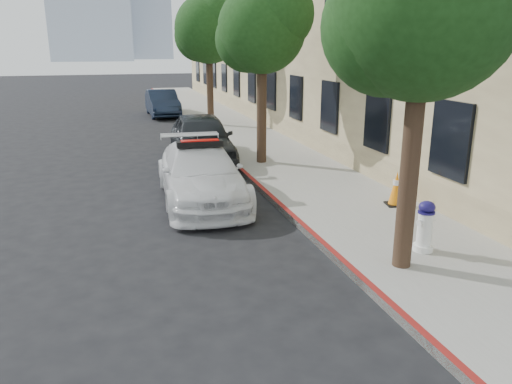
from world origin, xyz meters
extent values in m
plane|color=black|center=(0.00, 0.00, 0.00)|extent=(120.00, 120.00, 0.00)
cube|color=gray|center=(3.60, 10.00, 0.07)|extent=(3.20, 50.00, 0.15)
cube|color=maroon|center=(2.06, 10.00, 0.07)|extent=(0.12, 50.00, 0.15)
cube|color=tan|center=(9.20, 15.00, 5.00)|extent=(8.00, 36.00, 10.00)
cylinder|color=black|center=(2.90, -2.00, 1.80)|extent=(0.30, 0.30, 3.30)
sphere|color=#143410|center=(2.90, -2.00, 4.25)|extent=(2.80, 2.80, 2.80)
sphere|color=#143410|center=(2.55, -1.70, 3.95)|extent=(2.10, 2.10, 2.10)
cylinder|color=black|center=(2.90, 6.00, 1.74)|extent=(0.30, 0.30, 3.19)
sphere|color=#143410|center=(2.90, 6.00, 4.14)|extent=(2.60, 2.60, 2.60)
sphere|color=#143410|center=(3.30, 5.70, 4.54)|extent=(2.08, 2.08, 2.08)
sphere|color=#143410|center=(2.55, 6.30, 3.84)|extent=(1.95, 1.95, 1.95)
cylinder|color=black|center=(2.90, 14.00, 1.86)|extent=(0.30, 0.30, 3.41)
sphere|color=#143410|center=(2.90, 14.00, 4.36)|extent=(3.00, 3.00, 3.00)
sphere|color=#143410|center=(3.30, 13.70, 4.76)|extent=(2.40, 2.40, 2.40)
sphere|color=#143410|center=(2.55, 14.30, 4.06)|extent=(2.25, 2.25, 2.25)
imported|color=white|center=(0.43, 2.98, 0.68)|extent=(2.11, 4.77, 1.36)
cube|color=black|center=(0.43, 2.98, 1.42)|extent=(1.11, 0.33, 0.14)
cube|color=#A50A07|center=(0.43, 2.98, 1.48)|extent=(0.91, 0.26, 0.06)
imported|color=black|center=(1.20, 7.09, 0.79)|extent=(2.19, 4.77, 1.58)
imported|color=black|center=(1.20, 18.62, 0.69)|extent=(1.56, 4.21, 1.38)
cylinder|color=white|center=(3.61, -1.57, 0.21)|extent=(0.36, 0.36, 0.11)
cylinder|color=white|center=(3.61, -1.57, 0.57)|extent=(0.27, 0.27, 0.61)
ellipsoid|color=navy|center=(3.61, -1.57, 0.98)|extent=(0.29, 0.29, 0.20)
cylinder|color=white|center=(3.61, -1.57, 0.71)|extent=(0.39, 0.22, 0.11)
cylinder|color=white|center=(3.61, -1.57, 0.71)|extent=(0.17, 0.23, 0.11)
cube|color=black|center=(4.56, 0.91, 0.17)|extent=(0.49, 0.49, 0.03)
cone|color=orange|center=(4.56, 0.91, 0.56)|extent=(0.32, 0.32, 0.75)
cylinder|color=white|center=(4.56, 0.91, 0.69)|extent=(0.17, 0.17, 0.11)
camera|label=1|loc=(-1.60, -8.66, 3.70)|focal=35.00mm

